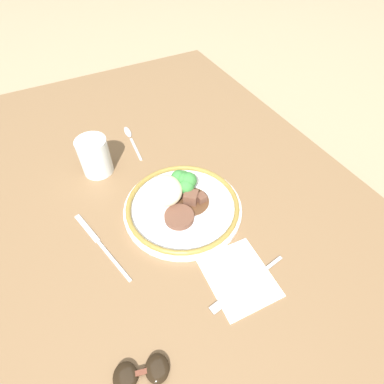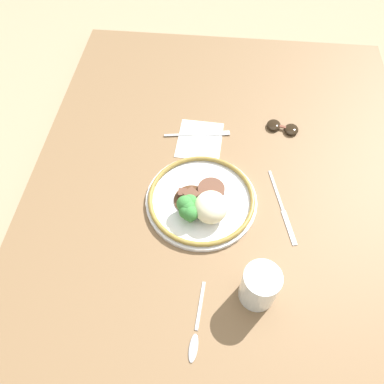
{
  "view_description": "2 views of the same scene",
  "coord_description": "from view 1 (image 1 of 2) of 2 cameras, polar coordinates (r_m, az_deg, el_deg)",
  "views": [
    {
      "loc": [
        -0.44,
        0.14,
        0.6
      ],
      "look_at": [
        -0.02,
        -0.08,
        0.08
      ],
      "focal_mm": 28.0,
      "sensor_mm": 36.0,
      "label": 1
    },
    {
      "loc": [
        0.48,
        -0.03,
        0.83
      ],
      "look_at": [
        -0.04,
        -0.08,
        0.06
      ],
      "focal_mm": 35.0,
      "sensor_mm": 36.0,
      "label": 2
    }
  ],
  "objects": [
    {
      "name": "fork",
      "position": [
        0.62,
        9.37,
        -17.6
      ],
      "size": [
        0.04,
        0.19,
        0.0
      ],
      "rotation": [
        0.0,
        0.0,
        1.72
      ],
      "color": "#B7B7BC",
      "rests_on": "napkin"
    },
    {
      "name": "spoon",
      "position": [
        0.94,
        -11.79,
        10.4
      ],
      "size": [
        0.17,
        0.03,
        0.01
      ],
      "rotation": [
        0.0,
        0.0,
        -0.07
      ],
      "color": "#B7B7BC",
      "rests_on": "dining_table"
    },
    {
      "name": "dining_table",
      "position": [
        0.74,
        -6.45,
        -4.02
      ],
      "size": [
        1.48,
        1.03,
        0.03
      ],
      "color": "brown",
      "rests_on": "ground"
    },
    {
      "name": "ground_plane",
      "position": [
        0.75,
        -6.35,
        -4.78
      ],
      "size": [
        8.0,
        8.0,
        0.0
      ],
      "primitive_type": "plane",
      "color": "#998466"
    },
    {
      "name": "knife",
      "position": [
        0.7,
        -17.24,
        -9.29
      ],
      "size": [
        0.22,
        0.07,
        0.0
      ],
      "rotation": [
        0.0,
        0.0,
        0.25
      ],
      "color": "#B7B7BC",
      "rests_on": "dining_table"
    },
    {
      "name": "plate",
      "position": [
        0.71,
        -2.24,
        -1.7
      ],
      "size": [
        0.28,
        0.28,
        0.08
      ],
      "color": "white",
      "rests_on": "dining_table"
    },
    {
      "name": "juice_glass",
      "position": [
        0.82,
        -17.97,
        6.3
      ],
      "size": [
        0.08,
        0.08,
        0.1
      ],
      "color": "orange",
      "rests_on": "dining_table"
    },
    {
      "name": "sunglasses",
      "position": [
        0.57,
        -9.63,
        -30.81
      ],
      "size": [
        0.07,
        0.1,
        0.01
      ],
      "rotation": [
        0.0,
        0.0,
        -0.25
      ],
      "color": "black",
      "rests_on": "dining_table"
    },
    {
      "name": "napkin",
      "position": [
        0.63,
        8.9,
        -15.7
      ],
      "size": [
        0.15,
        0.13,
        0.0
      ],
      "color": "white",
      "rests_on": "dining_table"
    }
  ]
}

